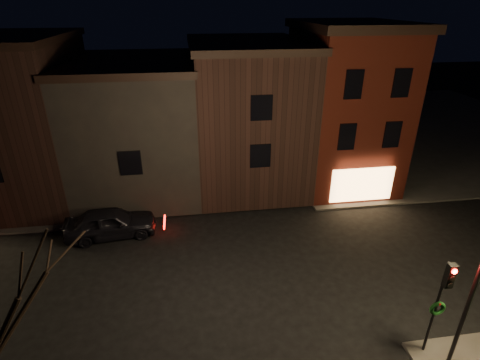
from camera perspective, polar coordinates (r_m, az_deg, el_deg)
name	(u,v)px	position (r m, az deg, el deg)	size (l,w,h in m)	color
ground	(250,272)	(18.52, 1.48, -13.77)	(120.00, 120.00, 0.00)	black
sidewalk_far_right	(409,126)	(42.48, 24.37, 7.45)	(30.00, 30.00, 0.12)	#2D2B28
corner_building	(344,105)	(26.56, 15.62, 10.93)	(6.50, 8.50, 10.50)	#50160E
row_building_a	(246,113)	(25.84, 0.99, 10.16)	(7.30, 10.30, 9.40)	black
row_building_b	(138,125)	(25.87, -15.25, 8.12)	(7.80, 10.30, 8.40)	black
row_building_c	(18,118)	(27.53, -30.68, 8.09)	(7.30, 10.30, 9.90)	black
traffic_signal	(442,296)	(14.82, 28.39, -15.25)	(0.58, 0.38, 4.05)	black
parked_car_a	(111,223)	(21.71, -19.09, -6.16)	(1.94, 4.81, 1.64)	black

